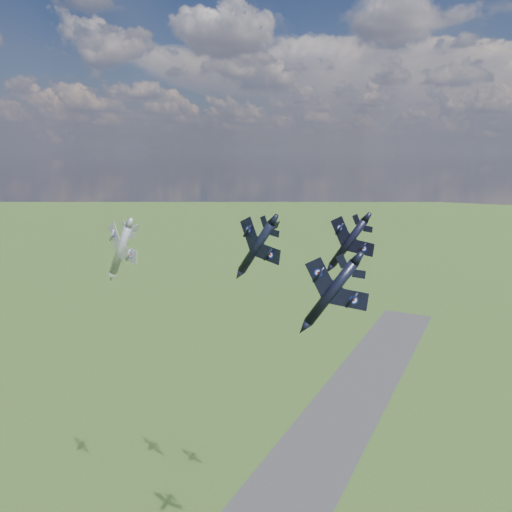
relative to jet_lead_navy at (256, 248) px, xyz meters
The scene contains 4 objects.
jet_lead_navy is the anchor object (origin of this frame).
jet_right_navy 28.71m from the jet_lead_navy, 43.58° to the right, with size 10.08×14.05×2.91m, color black, non-canonical shape.
jet_high_navy 17.15m from the jet_lead_navy, ahead, with size 9.55×13.32×2.76m, color black, non-canonical shape.
jet_left_silver 24.96m from the jet_lead_navy, 155.67° to the right, with size 10.99×15.32×3.17m, color gray, non-canonical shape.
Camera 1 is at (49.97, -57.34, 98.74)m, focal length 35.00 mm.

